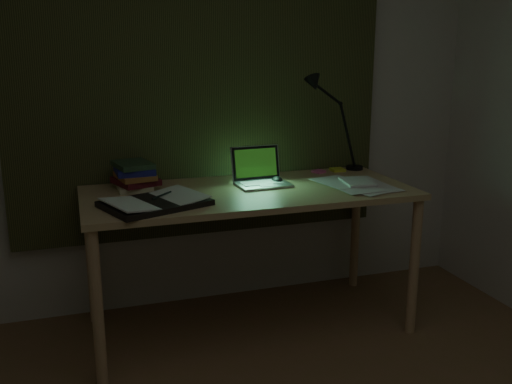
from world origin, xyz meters
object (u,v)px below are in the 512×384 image
open_textbook (155,202)px  loose_papers (347,183)px  desk (249,260)px  book_stack (134,175)px  desk_lamp (356,124)px  laptop (263,168)px

open_textbook → loose_papers: open_textbook is taller
desk → open_textbook: 0.70m
book_stack → desk: bearing=-19.6°
desk → loose_papers: bearing=-5.0°
loose_papers → desk_lamp: 0.51m
desk_lamp → book_stack: bearing=-163.9°
book_stack → desk_lamp: (1.38, 0.10, 0.21)m
open_textbook → book_stack: book_stack is taller
desk → laptop: size_ratio=5.44×
book_stack → loose_papers: bearing=-12.6°
book_stack → loose_papers: size_ratio=0.64×
desk → open_textbook: open_textbook is taller
desk → book_stack: size_ratio=7.48×
desk → desk_lamp: 1.09m
desk → loose_papers: (0.56, -0.05, 0.41)m
desk → book_stack: bearing=160.4°
desk → desk_lamp: bearing=21.3°
desk_lamp → loose_papers: bearing=-111.0°
open_textbook → book_stack: 0.38m
laptop → book_stack: bearing=164.9°
desk → book_stack: 0.78m
book_stack → desk_lamp: 1.40m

